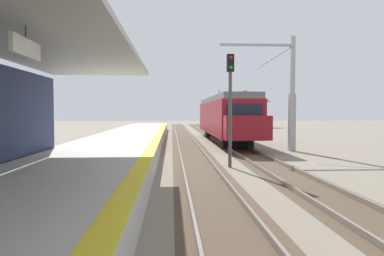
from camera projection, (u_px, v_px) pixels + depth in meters
The scene contains 7 objects.
station_platform at pixel (92, 165), 14.76m from camera, with size 5.00×80.00×0.91m.
track_pair_nearest_platform at pixel (195, 161), 19.01m from camera, with size 2.34×120.00×0.16m.
track_pair_middle at pixel (261, 160), 19.20m from camera, with size 2.34×120.00×0.16m.
approaching_train at pixel (225, 117), 32.04m from camera, with size 2.93×19.60×4.76m.
rail_signal_post at pixel (230, 98), 16.95m from camera, with size 0.32×0.34×5.20m.
catenary_pylon_far_side at pixel (288, 96), 24.16m from camera, with size 5.00×0.40×7.50m.
distant_trackside_house at pixel (245, 108), 64.49m from camera, with size 6.60×5.28×6.40m.
Camera 1 is at (0.67, 1.12, 2.55)m, focal length 34.60 mm.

